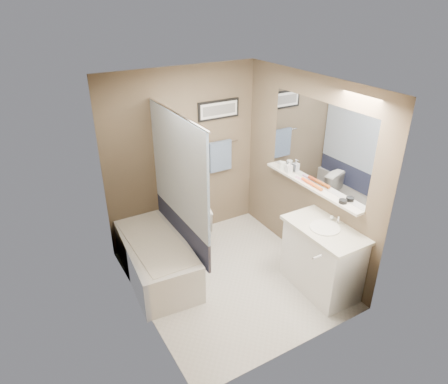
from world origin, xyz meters
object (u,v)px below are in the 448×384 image
bathtub (156,258)px  candle_bowl_near (343,201)px  hair_brush_front (316,186)px  glass_jar (283,166)px  hair_brush_back (308,182)px  vanity (322,260)px  soap_bottle (289,167)px  toilet (194,224)px

bathtub → candle_bowl_near: size_ratio=16.67×
hair_brush_front → glass_jar: bearing=90.0°
hair_brush_back → hair_brush_front: bearing=-90.0°
hair_brush_front → glass_jar: glass_jar is taller
candle_bowl_near → hair_brush_front: hair_brush_front is taller
vanity → hair_brush_back: bearing=73.2°
soap_bottle → candle_bowl_near: bearing=-90.0°
hair_brush_back → toilet: bearing=137.1°
bathtub → vanity: (1.60, -1.21, 0.15)m
toilet → soap_bottle: bearing=165.8°
vanity → glass_jar: (0.19, 1.06, 0.77)m
vanity → hair_brush_back: size_ratio=4.09×
hair_brush_back → glass_jar: 0.50m
toilet → hair_brush_back: bearing=153.0°
bathtub → soap_bottle: size_ratio=9.43×
bathtub → hair_brush_back: (1.79, -0.65, 0.89)m
candle_bowl_near → bathtub: bearing=145.5°
vanity → hair_brush_front: hair_brush_front is taller
bathtub → hair_brush_back: 2.10m
toilet → soap_bottle: (1.08, -0.63, 0.85)m
toilet → candle_bowl_near: 2.06m
hair_brush_back → soap_bottle: soap_bottle is taller
toilet → glass_jar: size_ratio=6.89×
bathtub → toilet: 0.80m
vanity → hair_brush_front: size_ratio=4.09×
toilet → vanity: bearing=135.7°
vanity → candle_bowl_near: bearing=-4.0°
hair_brush_front → soap_bottle: bearing=90.0°
glass_jar → soap_bottle: size_ratio=0.63×
candle_bowl_near → vanity: bearing=174.5°
toilet → candle_bowl_near: bearing=140.3°
vanity → glass_jar: glass_jar is taller
vanity → bathtub: bearing=144.4°
hair_brush_front → soap_bottle: soap_bottle is taller
vanity → hair_brush_front: bearing=67.9°
bathtub → candle_bowl_near: 2.34m
toilet → soap_bottle: soap_bottle is taller
candle_bowl_near → glass_jar: (0.00, 1.08, 0.03)m
candle_bowl_near → hair_brush_back: (0.00, 0.58, 0.00)m
hair_brush_front → hair_brush_back: (0.00, 0.13, 0.00)m
toilet → vanity: (0.89, -1.56, 0.06)m
soap_bottle → vanity: bearing=-101.2°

